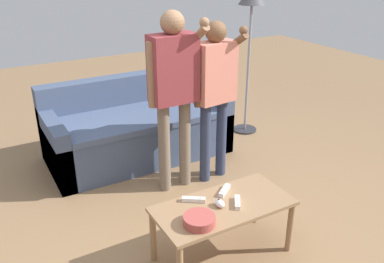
# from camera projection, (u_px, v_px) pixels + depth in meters

# --- Properties ---
(ground_plane) EXTENTS (12.00, 12.00, 0.00)m
(ground_plane) POSITION_uv_depth(u_px,v_px,m) (197.00, 242.00, 3.07)
(ground_plane) COLOR #93704C
(couch) EXTENTS (1.83, 0.88, 0.79)m
(couch) POSITION_uv_depth(u_px,v_px,m) (136.00, 129.00, 4.29)
(couch) COLOR #475675
(couch) RESTS_ON ground
(coffee_table) EXTENTS (0.96, 0.46, 0.42)m
(coffee_table) POSITION_uv_depth(u_px,v_px,m) (223.00, 212.00, 2.80)
(coffee_table) COLOR #997551
(coffee_table) RESTS_ON ground
(snack_bowl) EXTENTS (0.21, 0.21, 0.06)m
(snack_bowl) POSITION_uv_depth(u_px,v_px,m) (199.00, 220.00, 2.57)
(snack_bowl) COLOR #B24C47
(snack_bowl) RESTS_ON coffee_table
(game_remote_nunchuk) EXTENTS (0.06, 0.09, 0.05)m
(game_remote_nunchuk) POSITION_uv_depth(u_px,v_px,m) (220.00, 203.00, 2.75)
(game_remote_nunchuk) COLOR white
(game_remote_nunchuk) RESTS_ON coffee_table
(floor_lamp) EXTENTS (0.30, 0.30, 1.69)m
(floor_lamp) POSITION_uv_depth(u_px,v_px,m) (252.00, 9.00, 4.40)
(floor_lamp) COLOR #2D2D33
(floor_lamp) RESTS_ON ground
(player_center) EXTENTS (0.47, 0.31, 1.58)m
(player_center) POSITION_uv_depth(u_px,v_px,m) (174.00, 83.00, 3.40)
(player_center) COLOR #756656
(player_center) RESTS_ON ground
(player_right) EXTENTS (0.45, 0.29, 1.48)m
(player_right) POSITION_uv_depth(u_px,v_px,m) (215.00, 84.00, 3.58)
(player_right) COLOR #2D3856
(player_right) RESTS_ON ground
(game_remote_wand_near) EXTENTS (0.14, 0.12, 0.03)m
(game_remote_wand_near) POSITION_uv_depth(u_px,v_px,m) (225.00, 190.00, 2.91)
(game_remote_wand_near) COLOR white
(game_remote_wand_near) RESTS_ON coffee_table
(game_remote_wand_far) EXTENTS (0.11, 0.14, 0.03)m
(game_remote_wand_far) POSITION_uv_depth(u_px,v_px,m) (237.00, 202.00, 2.77)
(game_remote_wand_far) COLOR white
(game_remote_wand_far) RESTS_ON coffee_table
(game_remote_wand_spare) EXTENTS (0.15, 0.12, 0.03)m
(game_remote_wand_spare) POSITION_uv_depth(u_px,v_px,m) (194.00, 200.00, 2.80)
(game_remote_wand_spare) COLOR white
(game_remote_wand_spare) RESTS_ON coffee_table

